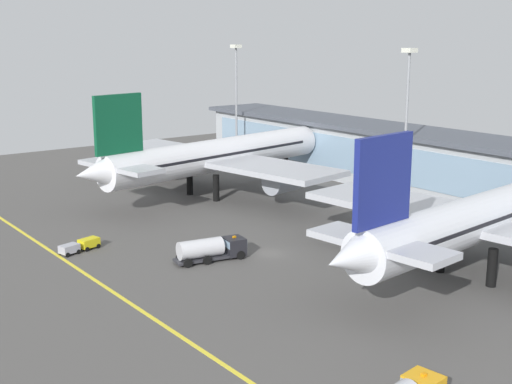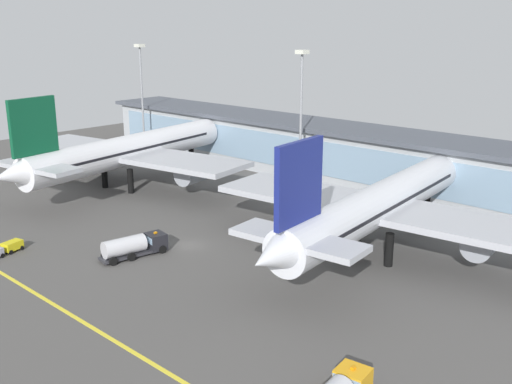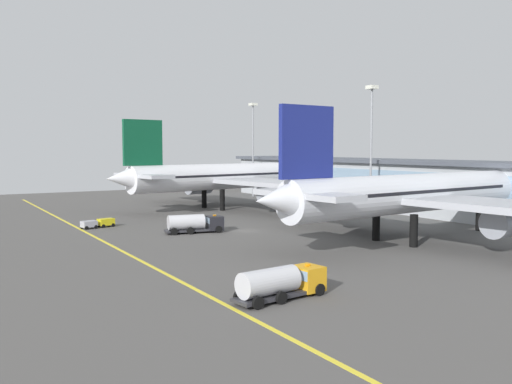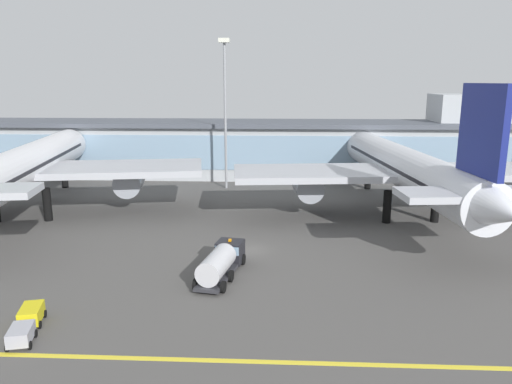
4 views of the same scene
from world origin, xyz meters
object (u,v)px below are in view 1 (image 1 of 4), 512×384
baggage_tug_near (213,248)px  apron_light_mast_east (236,87)px  airliner_near_right (483,218)px  apron_light_mast_west (407,106)px  service_truck_far (80,245)px  airliner_near_left (216,156)px

baggage_tug_near → apron_light_mast_east: 67.42m
airliner_near_right → apron_light_mast_west: size_ratio=2.15×
airliner_near_right → service_truck_far: 50.00m
airliner_near_left → service_truck_far: airliner_near_left is taller
apron_light_mast_east → airliner_near_right: bearing=-13.7°
airliner_near_left → apron_light_mast_east: (-22.26, 20.17, 9.50)m
airliner_near_right → baggage_tug_near: bearing=128.9°
service_truck_far → apron_light_mast_east: 66.77m
airliner_near_left → baggage_tug_near: airliner_near_left is taller
airliner_near_left → baggage_tug_near: (29.50, -20.42, -5.31)m
service_truck_far → airliner_near_left: bearing=12.5°
apron_light_mast_west → airliner_near_right: bearing=-32.3°
airliner_near_right → apron_light_mast_east: apron_light_mast_east is taller
apron_light_mast_east → service_truck_far: bearing=-53.7°
baggage_tug_near → service_truck_far: bearing=141.7°
apron_light_mast_east → airliner_near_left: bearing=-42.2°
apron_light_mast_west → apron_light_mast_east: size_ratio=1.00×
airliner_near_left → airliner_near_right: (52.21, 2.08, -0.16)m
apron_light_mast_west → apron_light_mast_east: (-47.88, 1.26, -0.06)m
airliner_near_right → apron_light_mast_west: bearing=51.8°
baggage_tug_near → service_truck_far: baggage_tug_near is taller
airliner_near_right → apron_light_mast_west: 32.94m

